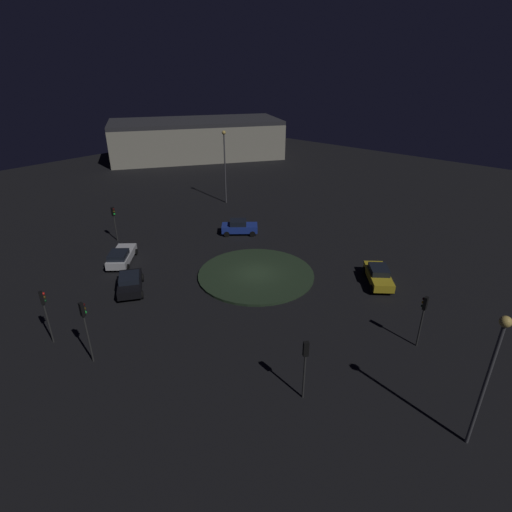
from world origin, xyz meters
name	(u,v)px	position (x,y,z in m)	size (l,w,h in m)	color
ground_plane	(256,275)	(0.00, 0.00, 0.00)	(118.52, 118.52, 0.00)	black
roundabout_island	(256,274)	(0.00, 0.00, 0.11)	(10.42, 10.42, 0.21)	#263823
car_black	(130,283)	(8.97, -6.12, 0.76)	(3.87, 4.42, 1.43)	black
car_blue	(239,227)	(-6.09, -7.81, 0.80)	(3.98, 4.11, 1.60)	#1E38A5
car_white	(121,256)	(6.65, -11.19, 0.75)	(4.54, 4.42, 1.49)	white
car_yellow	(378,275)	(-5.89, 8.89, 0.79)	(4.65, 4.17, 1.53)	gold
traffic_light_northeast	(305,358)	(9.22, 11.64, 2.81)	(0.38, 0.39, 3.93)	#2D2D2D
traffic_light_east	(45,307)	(16.36, -4.15, 2.85)	(0.38, 0.34, 4.00)	#2D2D2D
traffic_light_south	(114,217)	(3.96, -16.35, 2.68)	(0.34, 0.38, 3.75)	#2D2D2D
traffic_light_north	(423,312)	(0.33, 14.74, 2.75)	(0.30, 0.36, 3.85)	#2D2D2D
traffic_light_east_near	(85,321)	(15.55, -0.27, 3.12)	(0.36, 0.30, 4.40)	#2D2D2D
streetlamp_southwest	(225,158)	(-12.89, -16.73, 6.00)	(0.51, 0.51, 9.51)	#4C4C51
streetlamp_north	(492,365)	(6.22, 19.65, 5.01)	(0.52, 0.52, 7.63)	#4C4C51
store_building	(196,139)	(-29.48, -41.51, 3.60)	(34.56, 29.33, 7.20)	#ADA893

